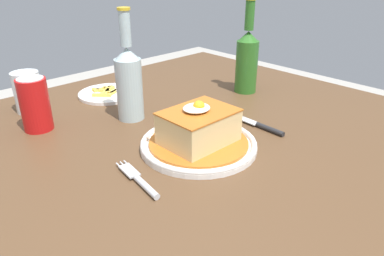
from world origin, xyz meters
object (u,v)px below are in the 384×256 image
(main_plate, at_px, (199,144))
(knife, at_px, (262,126))
(beer_bottle_green, at_px, (247,58))
(fork, at_px, (140,181))
(beer_bottle_clear, at_px, (129,80))
(soda_can, at_px, (35,104))
(drinking_glass, at_px, (28,95))
(side_plate_fries, at_px, (109,93))

(main_plate, relative_size, knife, 1.48)
(beer_bottle_green, bearing_deg, fork, -160.48)
(main_plate, height_order, beer_bottle_clear, beer_bottle_clear)
(soda_can, relative_size, drinking_glass, 1.18)
(main_plate, distance_m, soda_can, 0.39)
(main_plate, height_order, knife, main_plate)
(soda_can, distance_m, side_plate_fries, 0.26)
(knife, height_order, drinking_glass, drinking_glass)
(fork, xyz_separation_m, knife, (0.35, -0.01, 0.00))
(beer_bottle_clear, bearing_deg, knife, -54.67)
(knife, height_order, beer_bottle_green, beer_bottle_green)
(beer_bottle_clear, relative_size, side_plate_fries, 1.56)
(soda_can, xyz_separation_m, beer_bottle_green, (0.56, -0.17, 0.04))
(main_plate, relative_size, soda_can, 1.98)
(main_plate, bearing_deg, beer_bottle_green, 24.37)
(beer_bottle_green, bearing_deg, drinking_glass, 151.37)
(fork, relative_size, soda_can, 1.14)
(beer_bottle_clear, height_order, side_plate_fries, beer_bottle_clear)
(drinking_glass, bearing_deg, beer_bottle_clear, -53.19)
(fork, xyz_separation_m, drinking_glass, (-0.00, 0.47, 0.04))
(drinking_glass, bearing_deg, beer_bottle_green, -28.63)
(knife, bearing_deg, side_plate_fries, 106.97)
(knife, bearing_deg, fork, 178.73)
(soda_can, bearing_deg, knife, -43.40)
(fork, bearing_deg, beer_bottle_clear, 57.74)
(side_plate_fries, bearing_deg, beer_bottle_clear, -105.03)
(knife, bearing_deg, soda_can, 136.60)
(fork, relative_size, side_plate_fries, 0.83)
(beer_bottle_green, xyz_separation_m, drinking_glass, (-0.53, 0.29, -0.05))
(knife, xyz_separation_m, soda_can, (-0.38, 0.36, 0.06))
(fork, distance_m, drinking_glass, 0.47)
(beer_bottle_clear, bearing_deg, side_plate_fries, 74.97)
(main_plate, xyz_separation_m, soda_can, (-0.20, 0.33, 0.05))
(main_plate, height_order, side_plate_fries, main_plate)
(fork, distance_m, side_plate_fries, 0.49)
(main_plate, xyz_separation_m, side_plate_fries, (0.04, 0.41, -0.00))
(knife, distance_m, drinking_glass, 0.59)
(main_plate, distance_m, side_plate_fries, 0.41)
(knife, relative_size, beer_bottle_green, 0.62)
(fork, xyz_separation_m, side_plate_fries, (0.21, 0.44, -0.00))
(soda_can, height_order, drinking_glass, soda_can)
(main_plate, bearing_deg, beer_bottle_clear, 92.47)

